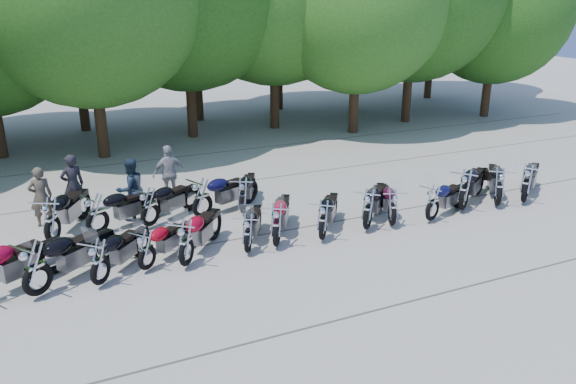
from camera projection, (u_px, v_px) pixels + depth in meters
name	position (u px, v px, depth m)	size (l,w,h in m)	color
ground	(313.00, 252.00, 13.98)	(90.00, 90.00, 0.00)	gray
tree_6	(358.00, 1.00, 24.30)	(8.00, 8.00, 9.82)	#3A2614
tree_8	(496.00, 8.00, 27.97)	(7.53, 7.53, 9.25)	#3A2614
tree_11	(71.00, 9.00, 24.81)	(7.56, 7.56, 9.28)	#3A2614
tree_12	(193.00, 3.00, 26.94)	(7.88, 7.88, 9.67)	#3A2614
tree_14	(357.00, 0.00, 30.05)	(8.02, 8.02, 9.84)	#3A2614
motorcycle_1	(36.00, 267.00, 11.62)	(0.77, 2.52, 1.43)	black
motorcycle_2	(99.00, 261.00, 12.11)	(0.67, 2.20, 1.25)	black
motorcycle_3	(146.00, 249.00, 12.80)	(0.62, 2.03, 1.15)	#9A0514
motorcycle_4	(186.00, 241.00, 12.94)	(0.72, 2.38, 1.34)	maroon
motorcycle_5	(248.00, 232.00, 13.66)	(0.63, 2.07, 1.17)	black
motorcycle_6	(277.00, 223.00, 13.97)	(0.72, 2.36, 1.33)	maroon
motorcycle_7	(323.00, 219.00, 14.37)	(0.68, 2.22, 1.26)	black
motorcycle_8	(368.00, 208.00, 14.99)	(0.72, 2.37, 1.34)	black
motorcycle_9	(393.00, 206.00, 15.27)	(0.66, 2.17, 1.23)	#3E0823
motorcycle_10	(433.00, 202.00, 15.59)	(0.66, 2.18, 1.23)	black
motorcycle_11	(465.00, 189.00, 16.33)	(0.78, 2.56, 1.45)	black
motorcycle_12	(499.00, 186.00, 16.69)	(0.75, 2.45, 1.38)	black
motorcycle_13	(526.00, 182.00, 16.95)	(0.76, 2.49, 1.40)	black
motorcycle_14	(51.00, 219.00, 14.10)	(0.78, 2.55, 1.44)	black
motorcycle_15	(97.00, 213.00, 14.71)	(0.71, 2.32, 1.31)	black
motorcycle_16	(149.00, 206.00, 15.19)	(0.70, 2.30, 1.30)	black
motorcycle_17	(202.00, 197.00, 15.78)	(0.74, 2.43, 1.37)	black
motorcycle_18	(243.00, 194.00, 16.14)	(0.68, 2.23, 1.26)	black
rider_0	(41.00, 197.00, 15.32)	(0.62, 0.40, 1.69)	#4B4236
rider_1	(131.00, 189.00, 15.73)	(0.87, 0.68, 1.80)	#1C2B3C
rider_2	(170.00, 174.00, 17.15)	(1.05, 0.44, 1.79)	#9C9C9F
rider_3	(73.00, 185.00, 16.06)	(0.66, 0.43, 1.82)	black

